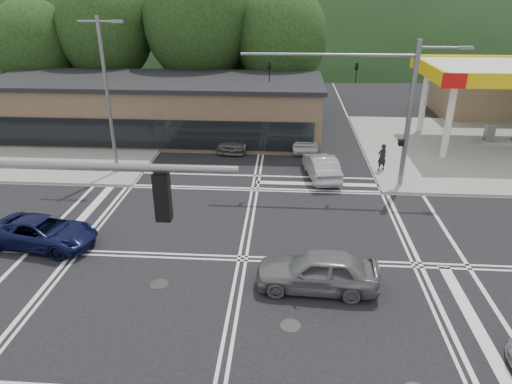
# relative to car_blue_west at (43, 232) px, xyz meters

# --- Properties ---
(ground) EXTENTS (120.00, 120.00, 0.00)m
(ground) POSITION_rel_car_blue_west_xyz_m (8.75, -0.50, -0.65)
(ground) COLOR black
(ground) RESTS_ON ground
(sidewalk_ne) EXTENTS (16.00, 16.00, 0.15)m
(sidewalk_ne) POSITION_rel_car_blue_west_xyz_m (23.75, 14.50, -0.57)
(sidewalk_ne) COLOR gray
(sidewalk_ne) RESTS_ON ground
(sidewalk_nw) EXTENTS (16.00, 16.00, 0.15)m
(sidewalk_nw) POSITION_rel_car_blue_west_xyz_m (-6.25, 14.50, -0.57)
(sidewalk_nw) COLOR gray
(sidewalk_nw) RESTS_ON ground
(convenience_store) EXTENTS (10.00, 6.00, 3.80)m
(convenience_store) POSITION_rel_car_blue_west_xyz_m (28.75, 24.50, 1.25)
(convenience_store) COLOR #846B4F
(convenience_store) RESTS_ON ground
(commercial_row) EXTENTS (24.00, 8.00, 4.00)m
(commercial_row) POSITION_rel_car_blue_west_xyz_m (0.75, 16.50, 1.35)
(commercial_row) COLOR brown
(commercial_row) RESTS_ON ground
(hill_north) EXTENTS (252.00, 126.00, 140.00)m
(hill_north) POSITION_rel_car_blue_west_xyz_m (8.75, 89.50, -0.65)
(hill_north) COLOR #1B3116
(hill_north) RESTS_ON ground
(tree_n_a) EXTENTS (8.00, 8.00, 11.75)m
(tree_n_a) POSITION_rel_car_blue_west_xyz_m (-5.25, 23.50, 6.49)
(tree_n_a) COLOR #382619
(tree_n_a) RESTS_ON ground
(tree_n_b) EXTENTS (9.00, 9.00, 12.98)m
(tree_n_b) POSITION_rel_car_blue_west_xyz_m (2.75, 23.50, 7.14)
(tree_n_b) COLOR #382619
(tree_n_b) RESTS_ON ground
(tree_n_c) EXTENTS (7.60, 7.60, 10.87)m
(tree_n_c) POSITION_rel_car_blue_west_xyz_m (9.75, 23.50, 5.84)
(tree_n_c) COLOR #382619
(tree_n_c) RESTS_ON ground
(tree_n_d) EXTENTS (6.80, 6.80, 9.76)m
(tree_n_d) POSITION_rel_car_blue_west_xyz_m (-11.25, 22.50, 5.19)
(tree_n_d) COLOR #382619
(tree_n_d) RESTS_ON ground
(tree_n_e) EXTENTS (8.40, 8.40, 11.98)m
(tree_n_e) POSITION_rel_car_blue_west_xyz_m (6.75, 27.50, 6.49)
(tree_n_e) COLOR #382619
(tree_n_e) RESTS_ON ground
(streetlight_nw) EXTENTS (2.50, 0.25, 9.00)m
(streetlight_nw) POSITION_rel_car_blue_west_xyz_m (0.31, 8.50, 4.40)
(streetlight_nw) COLOR slate
(streetlight_nw) RESTS_ON ground
(signal_mast_ne) EXTENTS (11.65, 0.30, 8.00)m
(signal_mast_ne) POSITION_rel_car_blue_west_xyz_m (15.69, 7.70, 4.42)
(signal_mast_ne) COLOR slate
(signal_mast_ne) RESTS_ON ground
(car_blue_west) EXTENTS (4.96, 2.89, 1.30)m
(car_blue_west) POSITION_rel_car_blue_west_xyz_m (0.00, 0.00, 0.00)
(car_blue_west) COLOR #0C1137
(car_blue_west) RESTS_ON ground
(car_grey_center) EXTENTS (4.62, 2.04, 1.55)m
(car_grey_center) POSITION_rel_car_blue_west_xyz_m (11.71, -2.32, 0.12)
(car_grey_center) COLOR slate
(car_grey_center) RESTS_ON ground
(car_queue_a) EXTENTS (2.19, 4.47, 1.41)m
(car_queue_a) POSITION_rel_car_blue_west_xyz_m (12.54, 8.68, 0.06)
(car_queue_a) COLOR #9EA0A4
(car_queue_a) RESTS_ON ground
(car_queue_b) EXTENTS (1.87, 4.56, 1.55)m
(car_queue_b) POSITION_rel_car_blue_west_xyz_m (11.73, 14.22, 0.12)
(car_queue_b) COLOR white
(car_queue_b) RESTS_ON ground
(car_northbound) EXTENTS (2.68, 5.26, 1.46)m
(car_northbound) POSITION_rel_car_blue_west_xyz_m (6.99, 14.26, 0.08)
(car_northbound) COLOR #535657
(car_northbound) RESTS_ON ground
(pedestrian) EXTENTS (0.71, 0.62, 1.65)m
(pedestrian) POSITION_rel_car_blue_west_xyz_m (16.25, 9.84, 0.33)
(pedestrian) COLOR black
(pedestrian) RESTS_ON sidewalk_ne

